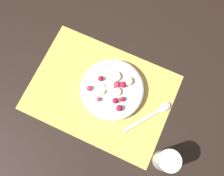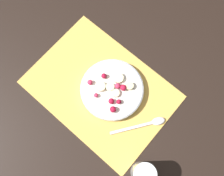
{
  "view_description": "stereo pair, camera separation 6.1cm",
  "coord_description": "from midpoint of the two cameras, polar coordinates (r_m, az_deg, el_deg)",
  "views": [
    {
      "loc": [
        -0.12,
        0.18,
        0.81
      ],
      "look_at": [
        -0.03,
        -0.02,
        0.04
      ],
      "focal_mm": 40.0,
      "sensor_mm": 36.0,
      "label": 1
    },
    {
      "loc": [
        -0.17,
        0.14,
        0.81
      ],
      "look_at": [
        -0.03,
        -0.02,
        0.04
      ],
      "focal_mm": 40.0,
      "sensor_mm": 36.0,
      "label": 2
    }
  ],
  "objects": [
    {
      "name": "drinking_glass",
      "position": [
        0.77,
        10.02,
        -16.36
      ],
      "size": [
        0.06,
        0.06,
        0.11
      ],
      "color": "white",
      "rests_on": "ground_plane"
    },
    {
      "name": "placemat",
      "position": [
        0.84,
        -4.58,
        -1.25
      ],
      "size": [
        0.47,
        0.34,
        0.01
      ],
      "color": "#E0B251",
      "rests_on": "ground_plane"
    },
    {
      "name": "ground_plane",
      "position": [
        0.84,
        -4.57,
        -1.3
      ],
      "size": [
        3.0,
        3.0,
        0.0
      ],
      "primitive_type": "plane",
      "color": "black"
    },
    {
      "name": "spoon",
      "position": [
        0.82,
        7.98,
        -5.79
      ],
      "size": [
        0.12,
        0.16,
        0.01
      ],
      "rotation": [
        0.0,
        0.0,
        4.1
      ],
      "color": "silver",
      "rests_on": "placemat"
    },
    {
      "name": "fruit_bowl",
      "position": [
        0.82,
        -2.09,
        -0.59
      ],
      "size": [
        0.21,
        0.21,
        0.04
      ],
      "color": "silver",
      "rests_on": "placemat"
    }
  ]
}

